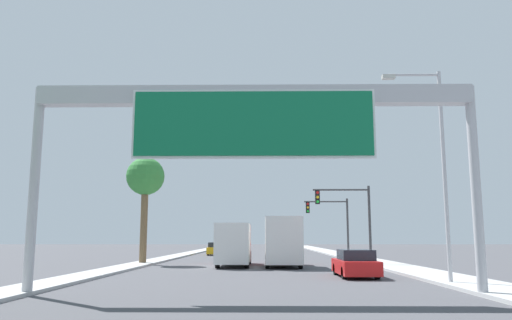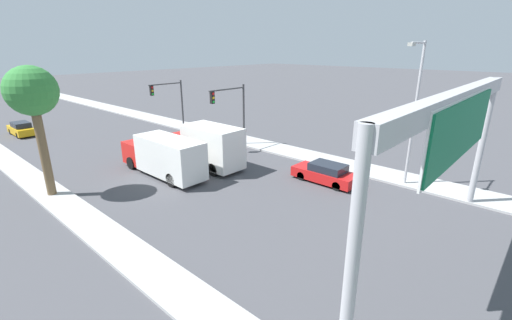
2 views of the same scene
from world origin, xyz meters
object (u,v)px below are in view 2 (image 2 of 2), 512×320
object	(u,v)px
palm_tree_background	(32,95)
street_lamp_right	(414,106)
car_near_left	(325,173)
car_near_right	(21,129)
truck_box_primary	(164,156)
sign_gantry	(457,123)
traffic_light_mid_block	(172,98)
traffic_light_near_intersection	(233,106)
truck_box_secondary	(207,146)

from	to	relation	value
palm_tree_background	street_lamp_right	world-z (taller)	street_lamp_right
car_near_left	car_near_right	bearing A→B (deg)	107.87
truck_box_primary	palm_tree_background	size ratio (longest dim) A/B	0.99
car_near_right	car_near_left	distance (m)	34.22
palm_tree_background	street_lamp_right	size ratio (longest dim) A/B	0.86
sign_gantry	car_near_right	size ratio (longest dim) A/B	3.79
traffic_light_mid_block	car_near_left	bearing A→B (deg)	-95.00
car_near_left	street_lamp_right	distance (m)	7.39
car_near_right	traffic_light_near_intersection	world-z (taller)	traffic_light_near_intersection
car_near_left	palm_tree_background	distance (m)	19.60
car_near_left	truck_box_primary	bearing A→B (deg)	125.43
sign_gantry	car_near_right	bearing A→B (deg)	97.24
truck_box_primary	truck_box_secondary	xyz separation A→B (m)	(3.50, -0.91, 0.20)
truck_box_secondary	palm_tree_background	world-z (taller)	palm_tree_background
traffic_light_mid_block	street_lamp_right	xyz separation A→B (m)	(1.17, -25.84, 1.78)
truck_box_secondary	traffic_light_near_intersection	distance (m)	6.30
car_near_right	palm_tree_background	bearing A→B (deg)	-100.31
street_lamp_right	truck_box_secondary	bearing A→B (deg)	115.97
car_near_left	truck_box_secondary	world-z (taller)	truck_box_secondary
sign_gantry	traffic_light_mid_block	bearing A→B (deg)	76.71
sign_gantry	palm_tree_background	size ratio (longest dim) A/B	2.00
car_near_right	truck_box_secondary	distance (m)	24.68
truck_box_secondary	traffic_light_mid_block	distance (m)	13.69
sign_gantry	truck_box_secondary	distance (m)	18.41
truck_box_primary	traffic_light_mid_block	bearing A→B (deg)	52.37
palm_tree_background	traffic_light_mid_block	bearing A→B (deg)	29.89
car_near_left	palm_tree_background	world-z (taller)	palm_tree_background
car_near_right	truck_box_primary	size ratio (longest dim) A/B	0.53
car_near_left	truck_box_secondary	size ratio (longest dim) A/B	0.67
truck_box_secondary	traffic_light_mid_block	xyz separation A→B (m)	(5.37, 12.41, 2.17)
traffic_light_near_intersection	street_lamp_right	bearing A→B (deg)	-85.67
car_near_left	traffic_light_near_intersection	bearing A→B (deg)	80.78
car_near_right	car_near_left	world-z (taller)	car_near_right
traffic_light_mid_block	car_near_right	bearing A→B (deg)	137.76
street_lamp_right	car_near_left	bearing A→B (deg)	124.08
car_near_left	street_lamp_right	bearing A→B (deg)	-55.92
traffic_light_near_intersection	palm_tree_background	distance (m)	16.29
truck_box_secondary	street_lamp_right	world-z (taller)	street_lamp_right
palm_tree_background	sign_gantry	bearing A→B (deg)	-66.72
car_near_right	street_lamp_right	size ratio (longest dim) A/B	0.45
sign_gantry	traffic_light_near_intersection	xyz separation A→B (m)	(7.09, 20.12, -2.42)
truck_box_secondary	traffic_light_near_intersection	size ratio (longest dim) A/B	1.17
car_near_left	street_lamp_right	xyz separation A→B (m)	(3.04, -4.49, 5.02)
truck_box_primary	truck_box_secondary	world-z (taller)	truck_box_secondary
car_near_right	street_lamp_right	world-z (taller)	street_lamp_right
traffic_light_near_intersection	street_lamp_right	size ratio (longest dim) A/B	0.61
sign_gantry	palm_tree_background	distance (m)	22.72
sign_gantry	traffic_light_near_intersection	distance (m)	21.47
car_near_left	truck_box_secondary	bearing A→B (deg)	111.40
car_near_left	truck_box_primary	world-z (taller)	truck_box_primary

